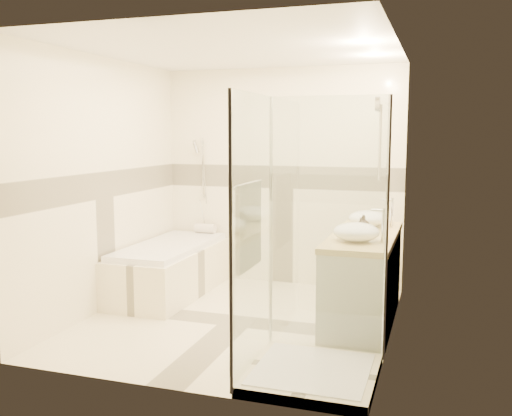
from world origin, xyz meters
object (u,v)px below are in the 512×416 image
(vanity, at_px, (363,279))
(shower_enclosure, at_px, (300,307))
(amenity_bottle_a, at_px, (360,227))
(amenity_bottle_b, at_px, (363,224))
(bathtub, at_px, (170,266))
(vessel_sink_far, at_px, (356,232))
(vessel_sink_near, at_px, (368,218))

(vanity, bearing_deg, shower_enclosure, -102.97)
(amenity_bottle_a, height_order, amenity_bottle_b, amenity_bottle_a)
(bathtub, xyz_separation_m, amenity_bottle_b, (2.13, -0.27, 0.62))
(shower_enclosure, height_order, vessel_sink_far, shower_enclosure)
(bathtub, bearing_deg, amenity_bottle_a, -12.76)
(vessel_sink_far, bearing_deg, amenity_bottle_b, 90.00)
(amenity_bottle_a, bearing_deg, amenity_bottle_b, 90.00)
(vessel_sink_far, distance_m, amenity_bottle_a, 0.25)
(bathtub, xyz_separation_m, vessel_sink_far, (2.13, -0.73, 0.62))
(vessel_sink_far, bearing_deg, shower_enclosure, -107.04)
(shower_enclosure, distance_m, vessel_sink_far, 1.02)
(bathtub, distance_m, vessel_sink_far, 2.34)
(amenity_bottle_a, xyz_separation_m, amenity_bottle_b, (0.00, 0.21, -0.00))
(shower_enclosure, xyz_separation_m, vessel_sink_far, (0.27, 0.89, 0.42))
(vanity, xyz_separation_m, shower_enclosure, (-0.29, -1.27, 0.08))
(amenity_bottle_b, bearing_deg, vessel_sink_far, -90.00)
(shower_enclosure, xyz_separation_m, amenity_bottle_a, (0.27, 1.14, 0.43))
(bathtub, relative_size, vanity, 1.05)
(vessel_sink_far, bearing_deg, vanity, 87.00)
(vessel_sink_near, xyz_separation_m, vessel_sink_far, (0.00, -0.82, 0.00))
(amenity_bottle_b, bearing_deg, amenity_bottle_a, -90.00)
(vanity, bearing_deg, vessel_sink_near, 92.61)
(bathtub, xyz_separation_m, vessel_sink_near, (2.13, 0.09, 0.62))
(vanity, height_order, amenity_bottle_b, amenity_bottle_b)
(amenity_bottle_a, bearing_deg, bathtub, 167.24)
(shower_enclosure, bearing_deg, vessel_sink_near, 80.93)
(amenity_bottle_b, bearing_deg, vanity, -75.37)
(vessel_sink_near, xyz_separation_m, amenity_bottle_b, (0.00, -0.36, 0.00))
(amenity_bottle_a, bearing_deg, vessel_sink_near, 90.00)
(vessel_sink_near, height_order, vessel_sink_far, vessel_sink_far)
(vessel_sink_far, distance_m, amenity_bottle_b, 0.46)
(bathtub, relative_size, shower_enclosure, 0.83)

